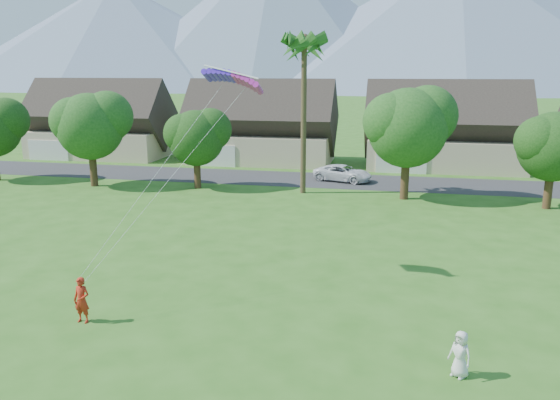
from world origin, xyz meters
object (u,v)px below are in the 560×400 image
(kite_flyer, at_px, (82,300))
(parafoil_kite, at_px, (234,77))
(watcher, at_px, (460,354))
(parked_car, at_px, (343,173))

(kite_flyer, xyz_separation_m, parafoil_kite, (4.42, 6.51, 8.46))
(watcher, height_order, parafoil_kite, parafoil_kite)
(parafoil_kite, bearing_deg, parked_car, 87.43)
(kite_flyer, relative_size, parked_car, 0.36)
(watcher, distance_m, parked_car, 32.11)
(kite_flyer, bearing_deg, watcher, -0.17)
(kite_flyer, height_order, parked_car, kite_flyer)
(parked_car, bearing_deg, watcher, -151.07)
(kite_flyer, xyz_separation_m, parked_car, (7.31, 30.34, -0.20))
(kite_flyer, distance_m, parafoil_kite, 11.55)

